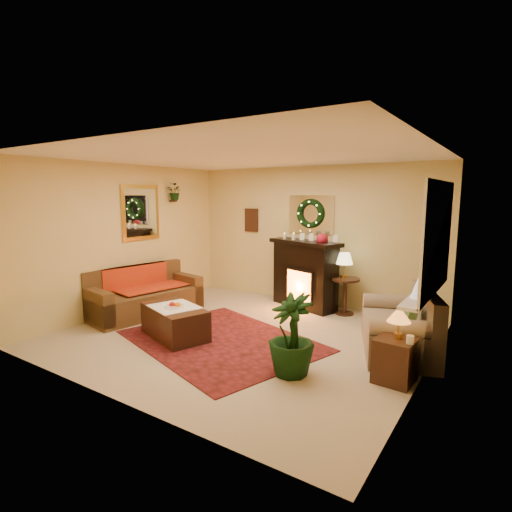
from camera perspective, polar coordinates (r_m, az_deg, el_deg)
The scene contains 31 objects.
floor at distance 6.03m, azimuth -1.86°, elevation -11.29°, with size 5.00×5.00×0.00m, color beige.
ceiling at distance 5.70m, azimuth -2.00°, elevation 14.11°, with size 5.00×5.00×0.00m, color white.
wall_back at distance 7.66m, azimuth 7.85°, elevation 2.89°, with size 5.00×5.00×0.00m, color #EFD88C.
wall_front at distance 4.12m, azimuth -20.32°, elevation -2.48°, with size 5.00×5.00×0.00m, color #EFD88C.
wall_left at distance 7.44m, azimuth -17.86°, elevation 2.39°, with size 4.50×4.50×0.00m, color #EFD88C.
wall_right at distance 4.75m, azimuth 23.50°, elevation -1.23°, with size 4.50×4.50×0.00m, color #EFD88C.
area_rug at distance 5.84m, azimuth -5.04°, elevation -11.94°, with size 2.68×2.01×0.01m, color #541D15.
sofa at distance 7.20m, azimuth -15.59°, elevation -4.74°, with size 0.84×1.92×0.82m, color brown.
red_throw at distance 7.36m, azimuth -14.97°, elevation -4.23°, with size 0.77×1.25×0.02m, color red.
fireplace at distance 7.42m, azimuth 6.97°, elevation -3.13°, with size 1.28×0.41×1.18m, color black.
poinsettia at distance 7.11m, azimuth 9.41°, elevation 2.42°, with size 0.20×0.20×0.20m, color #B1142B.
mantel_candle_a at distance 7.52m, azimuth 4.10°, elevation 2.54°, with size 0.05×0.05×0.16m, color white.
mantel_candle_b at distance 7.41m, azimuth 5.38°, elevation 2.43°, with size 0.06×0.06×0.19m, color silver.
mantel_mirror at distance 7.61m, azimuth 7.85°, elevation 5.88°, with size 0.92×0.02×0.72m, color white.
wreath at distance 7.57m, azimuth 7.72°, elevation 6.02°, with size 0.55×0.55×0.11m, color #194719.
wall_art at distance 8.29m, azimuth -0.65°, elevation 5.14°, with size 0.32×0.03×0.48m, color #381E11.
gold_mirror at distance 7.59m, azimuth -16.15°, elevation 5.99°, with size 0.03×0.84×1.00m, color gold.
hanging_plant at distance 7.99m, azimuth -11.44°, elevation 7.85°, with size 0.33×0.28×0.36m, color #194719.
loveseat at distance 5.65m, azimuth 19.67°, elevation -8.70°, with size 0.84×1.45×0.84m, color gray.
window_frame at distance 5.26m, azimuth 24.55°, elevation 2.34°, with size 0.03×1.86×1.36m, color white.
window_glass at distance 5.27m, azimuth 24.39°, elevation 2.36°, with size 0.02×1.70×1.22m, color black.
window_sill at distance 5.39m, azimuth 22.99°, elevation -4.77°, with size 0.22×1.86×0.04m, color white.
mini_tree at distance 4.94m, azimuth 22.37°, elevation -3.90°, with size 0.20×0.20×0.30m, color silver.
sill_plant at distance 6.06m, azimuth 24.39°, elevation -1.36°, with size 0.30×0.24×0.54m, color #1D3619.
side_table_round at distance 7.14m, azimuth 12.58°, elevation -5.60°, with size 0.49×0.49×0.64m, color black.
lamp_cream at distance 7.05m, azimuth 12.50°, elevation -1.16°, with size 0.29×0.29×0.45m, color #FFEB9C.
end_table_square at distance 4.81m, azimuth 19.25°, elevation -13.65°, with size 0.41×0.41×0.50m, color #56291C.
lamp_tiffany at distance 4.68m, azimuth 19.76°, elevation -8.14°, with size 0.26×0.26×0.38m, color #FFA413.
coffee_table at distance 6.02m, azimuth -11.53°, elevation -9.40°, with size 1.08×0.60×0.46m, color #351F0F.
fruit_bowl at distance 5.92m, azimuth -11.59°, elevation -7.29°, with size 0.28×0.28×0.06m, color white.
floor_palm at distance 4.68m, azimuth 5.04°, elevation -11.47°, with size 1.60×1.60×2.86m, color #2A5121.
Camera 1 is at (3.28, -4.63, 2.06)m, focal length 28.00 mm.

